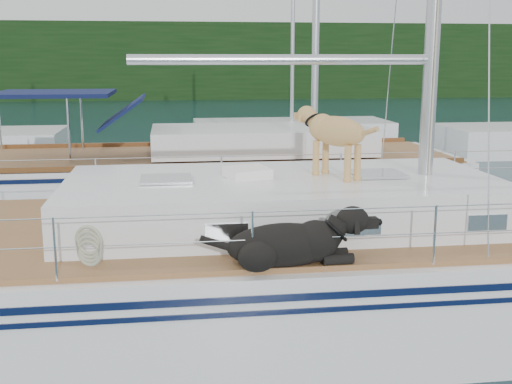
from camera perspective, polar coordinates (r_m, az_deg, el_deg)
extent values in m
plane|color=black|center=(8.19, -3.35, -11.42)|extent=(120.00, 120.00, 0.00)
cube|color=black|center=(52.51, -7.32, 11.46)|extent=(90.00, 3.00, 6.00)
cube|color=#595147|center=(53.77, -7.26, 8.91)|extent=(92.00, 1.00, 1.20)
cube|color=white|center=(8.00, -3.39, -8.13)|extent=(12.00, 3.80, 1.40)
cube|color=olive|center=(7.78, -3.45, -3.07)|extent=(11.52, 3.50, 0.06)
cube|color=white|center=(7.81, 2.38, -0.70)|extent=(5.20, 2.50, 0.55)
cylinder|color=silver|center=(7.62, 2.49, 11.68)|extent=(3.60, 0.12, 0.12)
cylinder|color=silver|center=(5.95, -2.24, -1.86)|extent=(10.56, 0.01, 0.01)
cylinder|color=silver|center=(9.37, -4.32, 3.15)|extent=(10.56, 0.01, 0.01)
cube|color=blue|center=(9.31, -1.90, -0.23)|extent=(0.80, 0.70, 0.05)
cube|color=white|center=(7.72, -0.76, 1.71)|extent=(0.59, 0.54, 0.13)
torus|color=#BDB896|center=(5.98, -14.65, -4.17)|extent=(0.37, 0.24, 0.35)
cube|color=white|center=(14.36, -4.30, 0.62)|extent=(11.00, 3.50, 1.30)
cube|color=olive|center=(14.24, -4.34, 3.19)|extent=(10.56, 3.29, 0.06)
cube|color=white|center=(14.32, 0.45, 4.68)|extent=(4.80, 2.30, 0.55)
cube|color=#101945|center=(14.28, -17.50, 8.35)|extent=(2.40, 2.30, 0.08)
cube|color=white|center=(24.11, 3.18, 5.05)|extent=(7.20, 3.00, 1.10)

